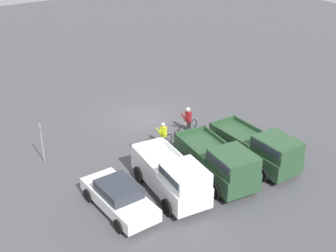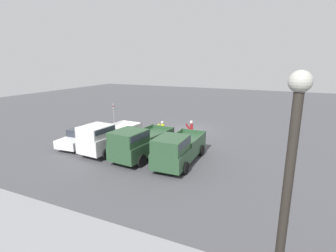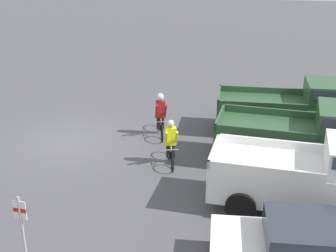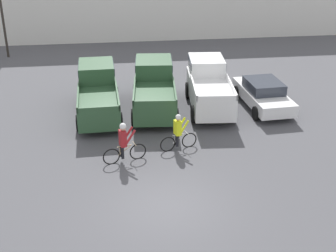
% 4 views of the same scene
% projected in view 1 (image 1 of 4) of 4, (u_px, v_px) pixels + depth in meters
% --- Properties ---
extents(ground_plane, '(80.00, 80.00, 0.00)m').
position_uv_depth(ground_plane, '(144.00, 118.00, 31.56)').
color(ground_plane, '#4C4C51').
extents(pickup_truck_0, '(2.25, 5.64, 2.17)m').
position_uv_depth(pickup_truck_0, '(260.00, 148.00, 25.63)').
color(pickup_truck_0, '#2D5133').
rests_on(pickup_truck_0, ground_plane).
extents(pickup_truck_1, '(2.59, 5.57, 2.24)m').
position_uv_depth(pickup_truck_1, '(220.00, 162.00, 24.21)').
color(pickup_truck_1, '#2D5133').
rests_on(pickup_truck_1, ground_plane).
extents(pickup_truck_2, '(2.45, 5.34, 2.26)m').
position_uv_depth(pickup_truck_2, '(173.00, 176.00, 22.97)').
color(pickup_truck_2, white).
rests_on(pickup_truck_2, ground_plane).
extents(sedan_0, '(2.21, 4.67, 1.43)m').
position_uv_depth(sedan_0, '(119.00, 197.00, 22.20)').
color(sedan_0, white).
rests_on(sedan_0, ground_plane).
extents(cyclist_0, '(1.65, 0.57, 1.65)m').
position_uv_depth(cyclist_0, '(163.00, 135.00, 27.63)').
color(cyclist_0, black).
rests_on(cyclist_0, ground_plane).
extents(cyclist_1, '(1.79, 0.60, 1.74)m').
position_uv_depth(cyclist_1, '(188.00, 119.00, 29.31)').
color(cyclist_1, black).
rests_on(cyclist_1, ground_plane).
extents(fire_lane_sign, '(0.06, 0.30, 2.43)m').
position_uv_depth(fire_lane_sign, '(42.00, 139.00, 25.78)').
color(fire_lane_sign, '#9E9EA3').
rests_on(fire_lane_sign, ground_plane).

